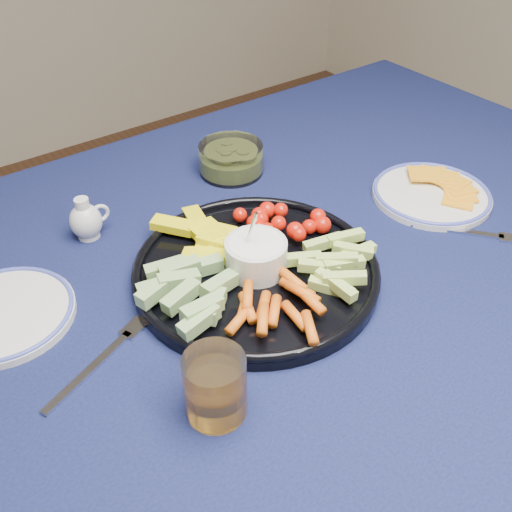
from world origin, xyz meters
TOP-DOWN VIEW (x-y plane):
  - dining_table at (0.00, 0.00)m, footprint 1.67×1.07m
  - crudite_platter at (-0.03, -0.01)m, footprint 0.38×0.38m
  - creamer_pitcher at (-0.19, 0.24)m, footprint 0.07×0.05m
  - pickle_bowl at (0.12, 0.28)m, footprint 0.13×0.13m
  - cheese_plate at (0.37, -0.02)m, footprint 0.22×0.22m
  - juice_tumbler at (-0.21, -0.18)m, footprint 0.08×0.08m
  - fork_left at (-0.29, -0.02)m, footprint 0.18×0.09m
  - fork_right at (0.34, -0.15)m, footprint 0.13×0.16m
  - side_plate_extra at (-0.37, 0.13)m, footprint 0.20×0.20m

SIDE VIEW (x-z plane):
  - dining_table at x=0.00m, z-range 0.29..1.03m
  - fork_right at x=0.34m, z-range 0.75..0.75m
  - fork_left at x=-0.29m, z-range 0.75..0.75m
  - side_plate_extra at x=-0.37m, z-range 0.75..0.76m
  - cheese_plate at x=0.37m, z-range 0.74..0.77m
  - crudite_platter at x=-0.03m, z-range 0.71..0.83m
  - pickle_bowl at x=0.12m, z-range 0.74..0.80m
  - creamer_pitcher at x=-0.19m, z-range 0.74..0.82m
  - juice_tumbler at x=-0.21m, z-range 0.74..0.83m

